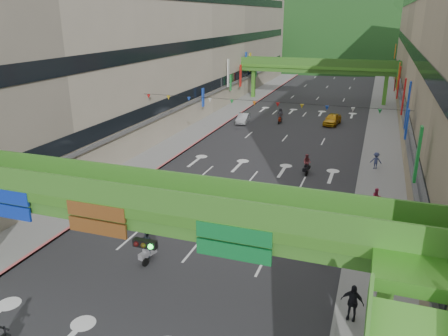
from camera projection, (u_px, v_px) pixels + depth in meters
road_slab at (300, 120)px, 61.05m from camera, size 18.00×140.00×0.02m
sidewalk_left at (226, 114)px, 64.47m from camera, size 4.00×140.00×0.15m
sidewalk_right at (383, 126)px, 57.59m from camera, size 4.00×140.00×0.15m
curb_left at (238, 115)px, 63.87m from camera, size 0.20×140.00×0.18m
curb_right at (368, 125)px, 58.18m from camera, size 0.20×140.00×0.18m
building_row_left at (175, 47)px, 63.85m from camera, size 12.80×95.00×19.00m
overpass_near at (150, 223)px, 19.32m from camera, size 28.00×12.27×7.10m
overpass_far at (317, 69)px, 72.62m from camera, size 28.00×2.20×7.10m
hill_left at (312, 54)px, 163.69m from camera, size 168.00×140.00×112.00m
hill_right at (423, 53)px, 168.98m from camera, size 208.00×176.00×128.00m
bunting_string at (266, 104)px, 41.28m from camera, size 26.00×0.36×0.47m
scooter_rider_mid at (307, 164)px, 40.13m from camera, size 0.84×1.59×1.89m
scooter_rider_left at (147, 247)px, 25.74m from camera, size 1.02×1.58×1.97m
scooter_rider_far at (280, 115)px, 59.09m from camera, size 0.90×1.60×2.12m
parked_scooter_row at (330, 225)px, 29.38m from camera, size 1.60×7.15×1.08m
car_silver at (243, 118)px, 59.28m from camera, size 1.73×4.03×1.29m
car_yellow at (332, 119)px, 58.35m from camera, size 2.34×4.55×1.48m
pedestrian_red at (376, 200)px, 32.90m from camera, size 0.90×0.81×1.51m
pedestrian_dark at (352, 305)px, 20.67m from camera, size 1.14×0.61×1.85m
pedestrian_blue at (376, 162)px, 41.15m from camera, size 0.75×0.49×1.60m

